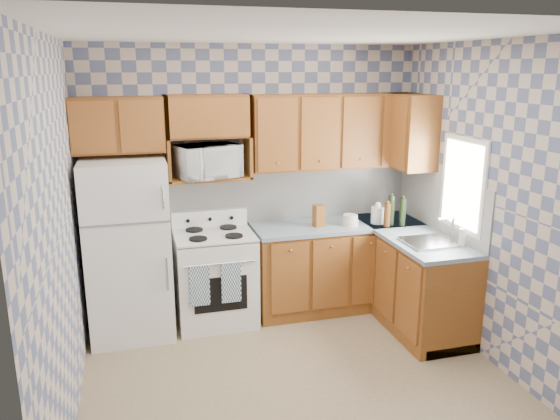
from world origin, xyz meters
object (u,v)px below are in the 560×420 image
at_px(microwave, 207,161).
at_px(electric_kettle, 378,215).
at_px(stove_body, 215,279).
at_px(refrigerator, 128,249).

height_order(microwave, electric_kettle, microwave).
relative_size(stove_body, electric_kettle, 5.22).
xyz_separation_m(microwave, electric_kettle, (1.70, -0.21, -0.60)).
xyz_separation_m(refrigerator, electric_kettle, (2.49, -0.07, 0.17)).
height_order(refrigerator, stove_body, refrigerator).
bearing_deg(refrigerator, electric_kettle, -1.63).
bearing_deg(electric_kettle, microwave, 173.09).
distance_m(refrigerator, electric_kettle, 2.49).
xyz_separation_m(stove_body, electric_kettle, (1.68, -0.10, 0.56)).
relative_size(stove_body, microwave, 1.57).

